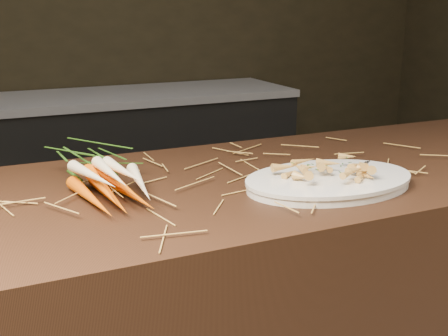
% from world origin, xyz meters
% --- Properties ---
extents(back_counter, '(1.82, 0.62, 0.84)m').
position_xyz_m(back_counter, '(0.30, 2.18, 0.42)').
color(back_counter, black).
rests_on(back_counter, ground).
extents(straw_bedding, '(1.40, 0.60, 0.02)m').
position_xyz_m(straw_bedding, '(0.00, 0.30, 0.91)').
color(straw_bedding, '#A47D39').
rests_on(straw_bedding, main_counter).
extents(root_veg_bunch, '(0.18, 0.46, 0.08)m').
position_xyz_m(root_veg_bunch, '(-0.26, 0.38, 0.94)').
color(root_veg_bunch, '#C84F01').
rests_on(root_veg_bunch, main_counter).
extents(serving_platter, '(0.41, 0.28, 0.02)m').
position_xyz_m(serving_platter, '(0.22, 0.16, 0.91)').
color(serving_platter, white).
rests_on(serving_platter, main_counter).
extents(roasted_veg_heap, '(0.20, 0.15, 0.04)m').
position_xyz_m(roasted_veg_heap, '(0.22, 0.16, 0.94)').
color(roasted_veg_heap, '#BB8E3E').
rests_on(roasted_veg_heap, serving_platter).
extents(serving_fork, '(0.13, 0.10, 0.00)m').
position_xyz_m(serving_fork, '(0.36, 0.14, 0.92)').
color(serving_fork, silver).
rests_on(serving_fork, serving_platter).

